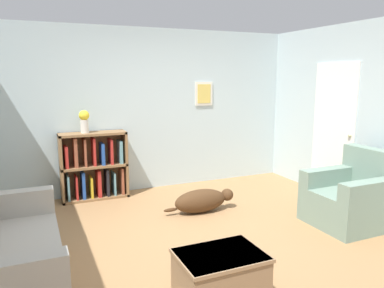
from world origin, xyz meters
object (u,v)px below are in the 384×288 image
Objects in this scene: bookshelf at (94,167)px; vase at (84,120)px; couch at (2,262)px; recliner_chair at (353,198)px; dog at (202,201)px; coffee_table at (220,277)px.

vase is at bearing -171.16° from bookshelf.
recliner_chair is (3.96, 0.06, 0.01)m from couch.
vase is (-2.92, 2.32, 0.87)m from recliner_chair.
dog is 3.05× the size of vase.
bookshelf is 3.22m from coffee_table.
recliner_chair is at bearing -35.81° from dog.
dog is at bearing -44.12° from bookshelf.
recliner_chair is at bearing 19.82° from coffee_table.
couch is at bearing -115.47° from bookshelf.
couch is 2.46× the size of coffee_table.
recliner_chair is at bearing 0.86° from couch.
recliner_chair is 0.92× the size of dog.
recliner_chair reaches higher than couch.
bookshelf is 1.77m from dog.
coffee_table is (1.63, -0.78, -0.10)m from couch.
bookshelf reaches higher than dog.
recliner_chair reaches higher than coffee_table.
coffee_table is at bearing -111.08° from dog.
bookshelf reaches higher than coffee_table.
couch reaches higher than dog.
dog is at bearing -41.30° from vase.
couch is 1.70× the size of bookshelf.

